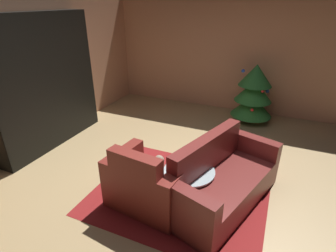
{
  "coord_description": "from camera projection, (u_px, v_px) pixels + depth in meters",
  "views": [
    {
      "loc": [
        1.16,
        -2.95,
        2.37
      ],
      "look_at": [
        -0.13,
        0.02,
        0.82
      ],
      "focal_mm": 28.48,
      "sensor_mm": 36.0,
      "label": 1
    }
  ],
  "objects": [
    {
      "name": "decorated_tree",
      "position": [
        254.0,
        93.0,
        5.47
      ],
      "size": [
        0.84,
        0.84,
        1.22
      ],
      "color": "brown",
      "rests_on": "ground"
    },
    {
      "name": "area_rug",
      "position": [
        180.0,
        194.0,
        3.59
      ],
      "size": [
        2.24,
        1.85,
        0.01
      ],
      "primitive_type": "cube",
      "color": "maroon",
      "rests_on": "ground"
    },
    {
      "name": "wall_left",
      "position": [
        22.0,
        71.0,
        4.27
      ],
      "size": [
        0.06,
        6.33,
        2.67
      ],
      "primitive_type": "cube",
      "color": "tan",
      "rests_on": "ground"
    },
    {
      "name": "armchair_red",
      "position": [
        148.0,
        184.0,
        3.28
      ],
      "size": [
        1.05,
        0.81,
        0.86
      ],
      "color": "maroon",
      "rests_on": "ground"
    },
    {
      "name": "bookshelf_unit",
      "position": [
        52.0,
        82.0,
        4.54
      ],
      "size": [
        0.34,
        2.07,
        2.21
      ],
      "color": "black",
      "rests_on": "ground"
    },
    {
      "name": "wall_back",
      "position": [
        229.0,
        51.0,
        5.9
      ],
      "size": [
        5.41,
        0.06,
        2.67
      ],
      "primitive_type": "cube",
      "color": "tan",
      "rests_on": "ground"
    },
    {
      "name": "couch_red",
      "position": [
        221.0,
        182.0,
        3.36
      ],
      "size": [
        1.21,
        1.83,
        0.85
      ],
      "color": "maroon",
      "rests_on": "ground"
    },
    {
      "name": "coffee_table",
      "position": [
        189.0,
        173.0,
        3.36
      ],
      "size": [
        0.65,
        0.65,
        0.42
      ],
      "color": "black",
      "rests_on": "ground"
    },
    {
      "name": "book_stack_on_table",
      "position": [
        185.0,
        168.0,
        3.32
      ],
      "size": [
        0.22,
        0.18,
        0.1
      ],
      "color": "#4B864D",
      "rests_on": "coffee_table"
    },
    {
      "name": "ground_plane",
      "position": [
        176.0,
        179.0,
        3.88
      ],
      "size": [
        7.45,
        7.45,
        0.0
      ],
      "primitive_type": "plane",
      "color": "tan"
    },
    {
      "name": "bottle_on_table",
      "position": [
        175.0,
        164.0,
        3.28
      ],
      "size": [
        0.07,
        0.07,
        0.27
      ],
      "color": "#522F21",
      "rests_on": "coffee_table"
    }
  ]
}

